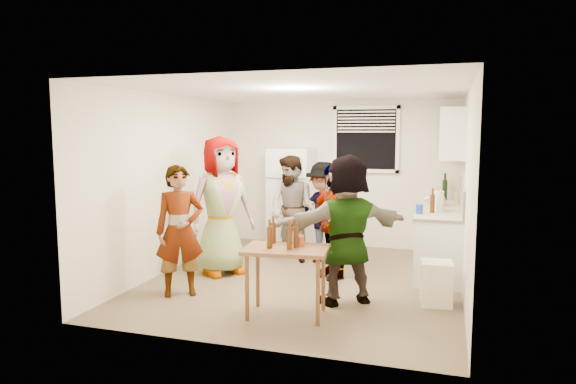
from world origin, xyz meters
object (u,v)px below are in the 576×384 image
(wine_bottle, at_px, (444,199))
(guest_back_right, at_px, (323,262))
(guest_stripe, at_px, (181,295))
(guest_orange, at_px, (345,302))
(blue_cup, at_px, (419,214))
(kettle, at_px, (437,206))
(serving_table, at_px, (286,315))
(guest_grey, at_px, (222,273))
(beer_bottle_table, at_px, (296,248))
(trash_bin, at_px, (436,283))
(beer_bottle_counter, at_px, (432,213))
(refrigerator, at_px, (292,198))
(guest_back_left, at_px, (292,261))
(guest_black, at_px, (332,277))
(red_cup, at_px, (300,246))

(wine_bottle, distance_m, guest_back_right, 2.23)
(guest_stripe, bearing_deg, guest_orange, -24.76)
(blue_cup, bearing_deg, kettle, 75.96)
(serving_table, bearing_deg, guest_grey, 135.60)
(beer_bottle_table, height_order, guest_stripe, beer_bottle_table)
(kettle, distance_m, wine_bottle, 0.78)
(guest_stripe, relative_size, guest_orange, 0.91)
(kettle, distance_m, blue_cup, 0.87)
(trash_bin, bearing_deg, beer_bottle_counter, 95.13)
(guest_grey, bearing_deg, blue_cup, -40.03)
(wine_bottle, distance_m, beer_bottle_table, 3.68)
(trash_bin, relative_size, guest_grey, 0.26)
(refrigerator, bearing_deg, wine_bottle, 4.13)
(blue_cup, xyz_separation_m, guest_orange, (-0.76, -1.16, -0.90))
(blue_cup, bearing_deg, guest_back_left, 165.44)
(guest_black, bearing_deg, kettle, 77.77)
(trash_bin, xyz_separation_m, guest_back_left, (-2.16, 1.43, -0.25))
(trash_bin, bearing_deg, kettle, 91.56)
(guest_orange, bearing_deg, guest_grey, -53.91)
(beer_bottle_table, relative_size, guest_stripe, 0.14)
(blue_cup, distance_m, guest_black, 1.45)
(serving_table, xyz_separation_m, guest_stripe, (-1.44, 0.30, 0.00))
(refrigerator, distance_m, guest_grey, 2.12)
(wine_bottle, xyz_separation_m, trash_bin, (-0.05, -2.55, -0.65))
(guest_back_left, bearing_deg, red_cup, -53.52)
(serving_table, xyz_separation_m, guest_orange, (0.53, 0.63, 0.00))
(beer_bottle_table, xyz_separation_m, guest_back_right, (-0.24, 2.29, -0.75))
(beer_bottle_counter, bearing_deg, guest_grey, -167.61)
(beer_bottle_counter, height_order, blue_cup, beer_bottle_counter)
(refrigerator, height_order, serving_table, refrigerator)
(beer_bottle_table, bearing_deg, blue_cup, 55.87)
(guest_back_left, bearing_deg, guest_stripe, -95.00)
(blue_cup, distance_m, beer_bottle_table, 2.12)
(beer_bottle_table, distance_m, guest_stripe, 1.73)
(beer_bottle_table, bearing_deg, wine_bottle, 66.01)
(serving_table, bearing_deg, refrigerator, 105.69)
(trash_bin, xyz_separation_m, guest_black, (-1.38, 0.74, -0.25))
(blue_cup, distance_m, guest_stripe, 3.23)
(guest_back_left, distance_m, guest_back_right, 0.48)
(red_cup, bearing_deg, beer_bottle_table, -104.95)
(guest_stripe, distance_m, guest_back_left, 2.15)
(wine_bottle, distance_m, red_cup, 3.59)
(guest_back_right, bearing_deg, guest_black, -59.51)
(refrigerator, xyz_separation_m, red_cup, (1.03, -3.09, -0.10))
(kettle, relative_size, guest_stripe, 0.16)
(kettle, bearing_deg, guest_black, -128.57)
(refrigerator, relative_size, guest_black, 1.10)
(guest_grey, distance_m, guest_orange, 2.01)
(red_cup, height_order, guest_black, red_cup)
(beer_bottle_table, bearing_deg, serving_table, -159.61)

